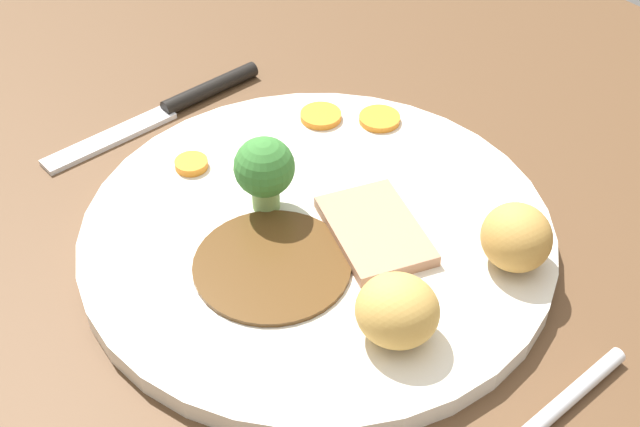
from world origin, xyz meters
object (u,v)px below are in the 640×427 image
roast_potato_right (397,311)px  knife (175,106)px  meat_slice_main (375,230)px  broccoli_floret (261,167)px  roast_potato_left (516,237)px  carrot_coin_back (321,116)px  carrot_coin_side (380,119)px  dinner_plate (320,233)px  carrot_coin_front (191,164)px

roast_potato_right → knife: (27.53, -3.31, -2.93)cm
meat_slice_main → knife: 21.03cm
broccoli_floret → knife: bearing=-9.1°
roast_potato_left → broccoli_floret: bearing=31.1°
carrot_coin_back → broccoli_floret: 10.46cm
meat_slice_main → broccoli_floret: (6.78, 3.52, 2.64)cm
roast_potato_right → knife: roast_potato_right is taller
roast_potato_left → carrot_coin_back: roast_potato_left is taller
carrot_coin_back → carrot_coin_side: (-2.98, -3.04, -0.02)cm
dinner_plate → roast_potato_left: 12.23cm
meat_slice_main → carrot_coin_front: size_ratio=3.44×
meat_slice_main → carrot_coin_side: bearing=-44.3°
roast_potato_right → carrot_coin_front: size_ratio=2.05×
roast_potato_right → carrot_coin_back: bearing=-28.6°
roast_potato_right → broccoli_floret: broccoli_floret is taller
meat_slice_main → carrot_coin_front: meat_slice_main is taller
carrot_coin_front → carrot_coin_side: size_ratio=0.75×
meat_slice_main → broccoli_floret: 8.08cm
roast_potato_left → knife: size_ratio=0.24×
roast_potato_right → roast_potato_left: bearing=-92.2°
broccoli_floret → dinner_plate: bearing=-159.1°
carrot_coin_side → broccoli_floret: size_ratio=0.57×
meat_slice_main → broccoli_floret: broccoli_floret is taller
carrot_coin_back → carrot_coin_side: same height
dinner_plate → knife: bearing=-2.5°
dinner_plate → carrot_coin_back: size_ratio=9.98×
carrot_coin_front → broccoli_floret: (-6.13, -1.44, 2.77)cm
meat_slice_main → carrot_coin_back: size_ratio=2.59×
roast_potato_left → carrot_coin_front: roast_potato_left is taller
carrot_coin_front → carrot_coin_side: carrot_coin_front is taller
roast_potato_left → carrot_coin_front: size_ratio=1.96×
roast_potato_left → dinner_plate: bearing=34.6°
carrot_coin_back → knife: bearing=35.1°
carrot_coin_back → broccoli_floret: size_ratio=0.58×
dinner_plate → roast_potato_right: roast_potato_right is taller
carrot_coin_back → knife: (9.37, 6.59, -1.19)cm
meat_slice_main → carrot_coin_back: meat_slice_main is taller
carrot_coin_back → carrot_coin_side: size_ratio=1.00×
roast_potato_right → carrot_coin_side: roast_potato_right is taller
carrot_coin_side → broccoli_floret: (-1.82, 11.91, 2.82)cm
roast_potato_left → knife: 28.68cm
dinner_plate → roast_potato_right: 10.15cm
carrot_coin_back → broccoli_floret: bearing=118.4°
knife → carrot_coin_front: bearing=64.0°
meat_slice_main → knife: (20.95, 1.24, -1.35)cm
meat_slice_main → roast_potato_left: (-6.94, -4.75, 1.58)cm
dinner_plate → meat_slice_main: meat_slice_main is taller
carrot_coin_side → meat_slice_main: bearing=135.7°
roast_potato_right → knife: bearing=-6.8°
carrot_coin_front → knife: 8.93cm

